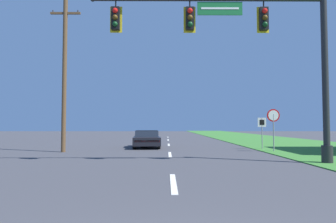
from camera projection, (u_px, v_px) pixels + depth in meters
name	position (u px, v px, depth m)	size (l,w,h in m)	color
grass_verge_right	(266.00, 140.00, 32.12)	(10.00, 110.00, 0.04)	#38752D
road_center_line	(169.00, 145.00, 24.07)	(0.16, 34.80, 0.01)	silver
signal_mast	(259.00, 47.00, 12.43)	(10.00, 0.47, 7.68)	#232326
car_ahead	(147.00, 139.00, 21.24)	(2.12, 4.45, 1.19)	black
stop_sign	(273.00, 120.00, 17.83)	(0.76, 0.07, 2.50)	gray
route_sign_post	(262.00, 126.00, 19.61)	(0.55, 0.06, 2.03)	gray
utility_pole_near	(64.00, 72.00, 17.80)	(1.80, 0.26, 9.20)	brown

